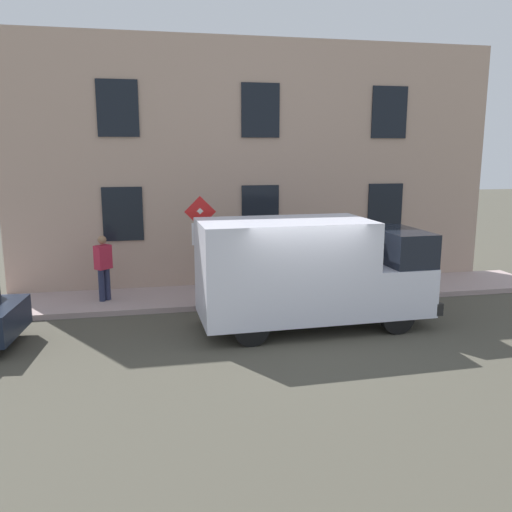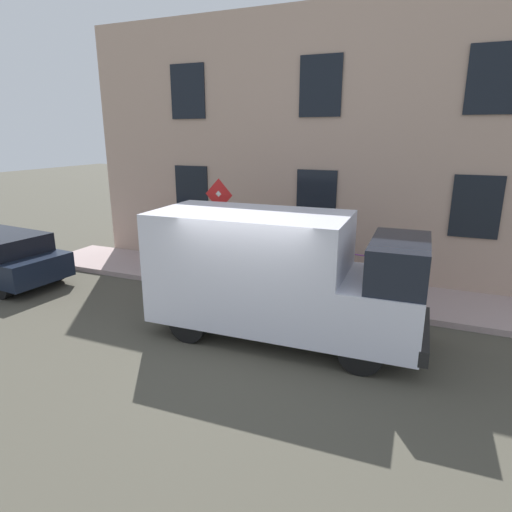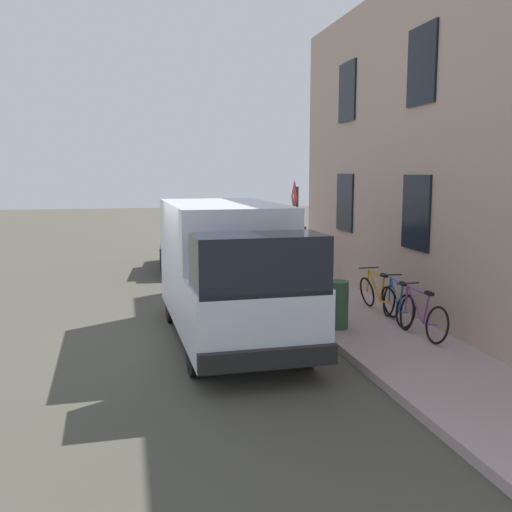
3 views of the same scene
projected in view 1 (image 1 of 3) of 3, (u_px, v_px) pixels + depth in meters
ground_plane at (299, 333)px, 11.87m from camera, size 80.00×80.00×0.00m
sidewalk_slab at (268, 293)px, 14.91m from camera, size 2.19×16.22×0.14m
building_facade at (258, 166)px, 15.62m from camera, size 0.75×14.22×7.12m
sign_post_stacked at (201, 235)px, 13.32m from camera, size 0.17×0.56×2.64m
delivery_van at (310, 270)px, 12.04m from camera, size 2.16×5.39×2.50m
bicycle_purple at (307, 272)px, 15.61m from camera, size 0.46×1.72×0.89m
bicycle_blue at (277, 273)px, 15.43m from camera, size 0.46×1.71×0.89m
bicycle_orange at (246, 275)px, 15.25m from camera, size 0.46×1.72×0.89m
pedestrian at (103, 266)px, 13.79m from camera, size 0.46×0.47×1.72m
litter_bin at (291, 281)px, 14.19m from camera, size 0.44×0.44×0.90m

